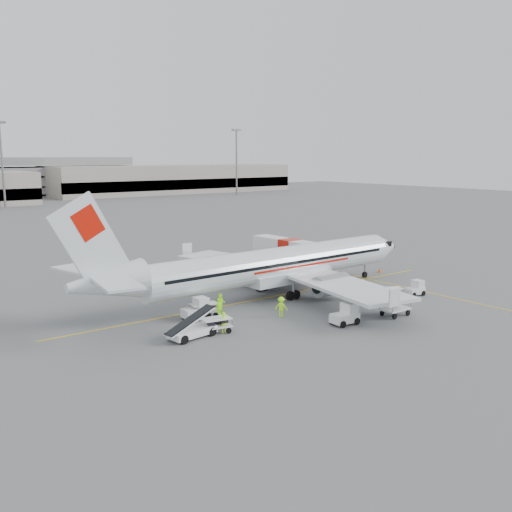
# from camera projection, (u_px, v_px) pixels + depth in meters

# --- Properties ---
(ground) EXTENTS (360.00, 360.00, 0.00)m
(ground) POSITION_uv_depth(u_px,v_px,m) (268.00, 297.00, 55.16)
(ground) COLOR #56595B
(stripe_lead) EXTENTS (44.00, 0.20, 0.01)m
(stripe_lead) POSITION_uv_depth(u_px,v_px,m) (268.00, 297.00, 55.16)
(stripe_lead) COLOR yellow
(stripe_lead) RESTS_ON ground
(stripe_cross) EXTENTS (0.20, 20.00, 0.01)m
(stripe_cross) POSITION_uv_depth(u_px,v_px,m) (427.00, 292.00, 57.24)
(stripe_cross) COLOR yellow
(stripe_cross) RESTS_ON ground
(terminal_east) EXTENTS (90.00, 26.00, 10.00)m
(terminal_east) POSITION_uv_depth(u_px,v_px,m) (172.00, 179.00, 209.64)
(terminal_east) COLOR gray
(terminal_east) RESTS_ON ground
(parking_garage) EXTENTS (62.00, 24.00, 14.00)m
(parking_garage) POSITION_uv_depth(u_px,v_px,m) (34.00, 175.00, 194.19)
(parking_garage) COLOR slate
(parking_garage) RESTS_ON ground
(mast_center) EXTENTS (3.20, 1.20, 22.00)m
(mast_center) POSITION_uv_depth(u_px,v_px,m) (2.00, 165.00, 148.66)
(mast_center) COLOR slate
(mast_center) RESTS_ON ground
(mast_east) EXTENTS (3.20, 1.20, 22.00)m
(mast_east) POSITION_uv_depth(u_px,v_px,m) (236.00, 163.00, 193.41)
(mast_east) COLOR slate
(mast_east) RESTS_ON ground
(aircraft) EXTENTS (39.52, 31.41, 10.66)m
(aircraft) POSITION_uv_depth(u_px,v_px,m) (278.00, 242.00, 55.12)
(aircraft) COLOR white
(aircraft) RESTS_ON ground
(jet_bridge) EXTENTS (3.26, 14.90, 3.89)m
(jet_bridge) POSITION_uv_depth(u_px,v_px,m) (290.00, 256.00, 66.91)
(jet_bridge) COLOR white
(jet_bridge) RESTS_ON ground
(belt_loader) EXTENTS (5.23, 2.57, 2.72)m
(belt_loader) POSITION_uv_depth(u_px,v_px,m) (192.00, 320.00, 42.75)
(belt_loader) COLOR white
(belt_loader) RESTS_ON ground
(tug_fore) EXTENTS (2.01, 1.25, 1.50)m
(tug_fore) POSITION_uv_depth(u_px,v_px,m) (415.00, 288.00, 55.82)
(tug_fore) COLOR white
(tug_fore) RESTS_ON ground
(tug_mid) EXTENTS (2.33, 1.41, 1.75)m
(tug_mid) POSITION_uv_depth(u_px,v_px,m) (345.00, 314.00, 46.23)
(tug_mid) COLOR white
(tug_mid) RESTS_ON ground
(tug_aft) EXTENTS (2.30, 1.32, 1.77)m
(tug_aft) POSITION_uv_depth(u_px,v_px,m) (196.00, 309.00, 47.82)
(tug_aft) COLOR white
(tug_aft) RESTS_ON ground
(cart_loaded_a) EXTENTS (2.47, 1.70, 1.19)m
(cart_loaded_a) POSITION_uv_depth(u_px,v_px,m) (216.00, 325.00, 44.06)
(cart_loaded_a) COLOR white
(cart_loaded_a) RESTS_ON ground
(cart_loaded_b) EXTENTS (2.51, 1.76, 1.20)m
(cart_loaded_b) POSITION_uv_depth(u_px,v_px,m) (204.00, 310.00, 48.37)
(cart_loaded_b) COLOR white
(cart_loaded_b) RESTS_ON ground
(cart_empty_a) EXTENTS (2.57, 1.54, 1.33)m
(cart_empty_a) POSITION_uv_depth(u_px,v_px,m) (395.00, 308.00, 48.77)
(cart_empty_a) COLOR white
(cart_empty_a) RESTS_ON ground
(cart_empty_b) EXTENTS (2.34, 1.91, 1.06)m
(cart_empty_b) POSITION_uv_depth(u_px,v_px,m) (391.00, 293.00, 54.64)
(cart_empty_b) COLOR white
(cart_empty_b) RESTS_ON ground
(cone_nose) EXTENTS (0.40, 0.40, 0.65)m
(cone_nose) POSITION_uv_depth(u_px,v_px,m) (380.00, 270.00, 66.87)
(cone_nose) COLOR #FA6409
(cone_nose) RESTS_ON ground
(cone_port) EXTENTS (0.39, 0.39, 0.64)m
(cone_port) POSITION_uv_depth(u_px,v_px,m) (160.00, 265.00, 70.01)
(cone_port) COLOR #FA6409
(cone_port) RESTS_ON ground
(cone_stbd) EXTENTS (0.39, 0.39, 0.64)m
(cone_stbd) POSITION_uv_depth(u_px,v_px,m) (353.00, 319.00, 46.73)
(cone_stbd) COLOR #FA6409
(cone_stbd) RESTS_ON ground
(crew_a) EXTENTS (0.66, 0.49, 1.64)m
(crew_a) POSITION_uv_depth(u_px,v_px,m) (224.00, 322.00, 44.11)
(crew_a) COLOR #A7FF11
(crew_a) RESTS_ON ground
(crew_b) EXTENTS (1.01, 0.97, 1.64)m
(crew_b) POSITION_uv_depth(u_px,v_px,m) (221.00, 303.00, 49.93)
(crew_b) COLOR #A7FF11
(crew_b) RESTS_ON ground
(crew_c) EXTENTS (1.18, 1.29, 1.74)m
(crew_c) POSITION_uv_depth(u_px,v_px,m) (281.00, 307.00, 48.44)
(crew_c) COLOR #A7FF11
(crew_c) RESTS_ON ground
(crew_d) EXTENTS (1.07, 0.98, 1.76)m
(crew_d) POSITION_uv_depth(u_px,v_px,m) (219.00, 308.00, 47.95)
(crew_d) COLOR #A7FF11
(crew_d) RESTS_ON ground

